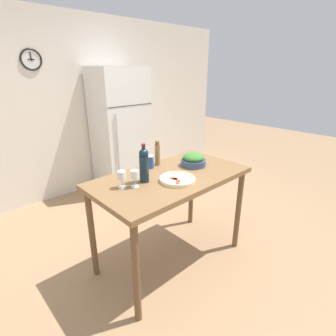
% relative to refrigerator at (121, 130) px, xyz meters
% --- Properties ---
extents(ground_plane, '(14.00, 14.00, 0.00)m').
position_rel_refrigerator_xyz_m(ground_plane, '(-0.70, -1.89, -0.94)').
color(ground_plane, '#9E7A56').
extents(wall_back, '(6.40, 0.08, 2.60)m').
position_rel_refrigerator_xyz_m(wall_back, '(-0.70, 0.36, 0.36)').
color(wall_back, silver).
rests_on(wall_back, ground_plane).
extents(refrigerator, '(0.78, 0.64, 1.88)m').
position_rel_refrigerator_xyz_m(refrigerator, '(0.00, 0.00, 0.00)').
color(refrigerator, silver).
rests_on(refrigerator, ground_plane).
extents(prep_counter, '(1.46, 0.79, 0.94)m').
position_rel_refrigerator_xyz_m(prep_counter, '(-0.70, -1.89, -0.11)').
color(prep_counter, brown).
rests_on(prep_counter, ground_plane).
extents(wine_bottle, '(0.08, 0.08, 0.34)m').
position_rel_refrigerator_xyz_m(wine_bottle, '(-0.97, -1.83, 0.16)').
color(wine_bottle, '#142833').
rests_on(wine_bottle, prep_counter).
extents(wine_glass_near, '(0.07, 0.07, 0.14)m').
position_rel_refrigerator_xyz_m(wine_glass_near, '(-1.09, -1.87, 0.10)').
color(wine_glass_near, silver).
rests_on(wine_glass_near, prep_counter).
extents(wine_glass_far, '(0.07, 0.07, 0.14)m').
position_rel_refrigerator_xyz_m(wine_glass_far, '(-1.18, -1.81, 0.10)').
color(wine_glass_far, silver).
rests_on(wine_glass_far, prep_counter).
extents(pepper_mill, '(0.05, 0.05, 0.26)m').
position_rel_refrigerator_xyz_m(pepper_mill, '(-0.61, -1.59, 0.12)').
color(pepper_mill, olive).
rests_on(pepper_mill, prep_counter).
extents(salad_bowl, '(0.25, 0.25, 0.13)m').
position_rel_refrigerator_xyz_m(salad_bowl, '(-0.36, -1.86, 0.06)').
color(salad_bowl, '#384C6B').
rests_on(salad_bowl, prep_counter).
extents(homemade_pizza, '(0.31, 0.31, 0.04)m').
position_rel_refrigerator_xyz_m(homemade_pizza, '(-0.75, -2.02, 0.02)').
color(homemade_pizza, beige).
rests_on(homemade_pizza, prep_counter).
extents(salt_canister, '(0.07, 0.07, 0.13)m').
position_rel_refrigerator_xyz_m(salt_canister, '(-0.72, -1.61, 0.06)').
color(salt_canister, '#284CA3').
rests_on(salt_canister, prep_counter).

